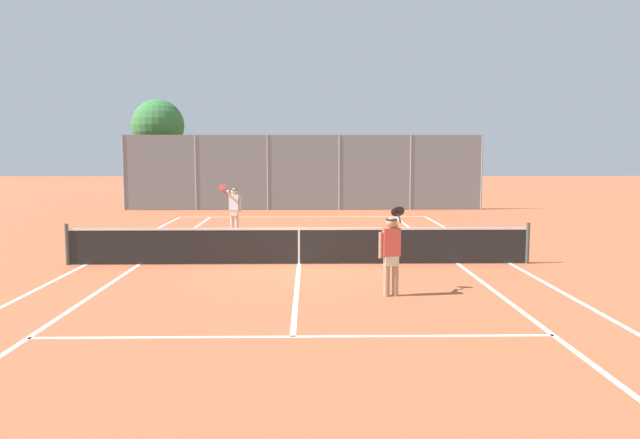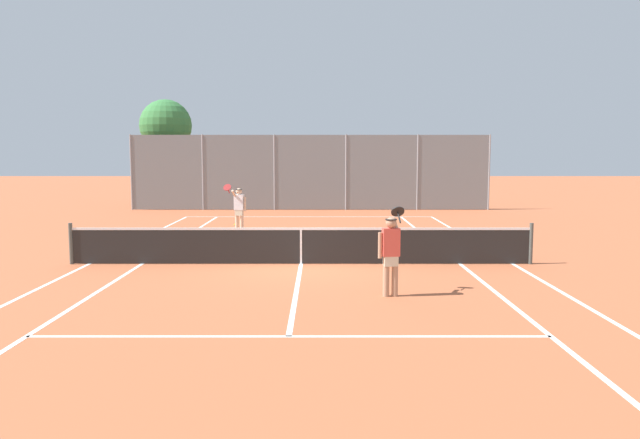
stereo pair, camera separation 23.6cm
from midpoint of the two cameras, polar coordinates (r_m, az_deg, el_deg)
The scene contains 8 objects.
ground_plane at distance 16.20m, azimuth -1.59°, elevation -4.09°, with size 120.00×120.00×0.00m, color #B25B38.
court_line_markings at distance 16.20m, azimuth -1.59°, elevation -4.08°, with size 11.10×23.90×0.01m.
tennis_net at distance 16.12m, azimuth -1.59°, elevation -2.31°, with size 12.00×0.10×1.07m.
player_near_side at distance 12.57m, azimuth 6.76°, elevation -2.84°, with size 0.61×0.78×1.77m.
player_far_left at distance 22.56m, azimuth -7.39°, elevation 1.14°, with size 0.76×0.72×1.77m.
loose_tennis_ball_0 at distance 24.94m, azimuth -7.80°, elevation -0.46°, with size 0.07×0.07×0.07m, color #D1DB33.
back_fence at distance 31.30m, azimuth -0.95°, elevation 4.33°, with size 18.03×0.08×3.77m.
tree_behind_left at distance 34.38m, azimuth -14.06°, elevation 8.21°, with size 2.74×2.74×5.68m.
Camera 2 is at (0.49, -15.94, 2.88)m, focal length 35.00 mm.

